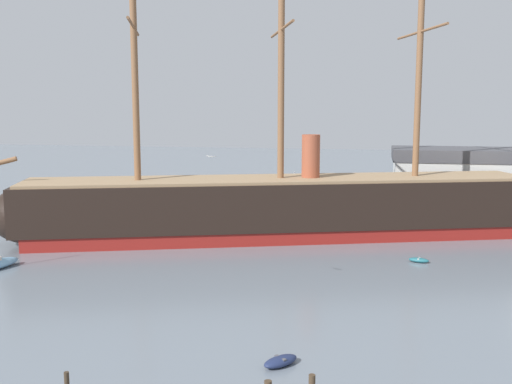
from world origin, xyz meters
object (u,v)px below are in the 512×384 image
(dinghy_alongside_stern, at_px, (419,260))
(sailboat_distant_centre, at_px, (293,207))
(tall_ship, at_px, (280,206))
(seagull_in_flight, at_px, (211,157))
(dinghy_foreground_right, at_px, (280,361))

(dinghy_alongside_stern, xyz_separation_m, sailboat_distant_centre, (-16.65, 27.46, 0.26))
(tall_ship, distance_m, dinghy_alongside_stern, 18.19)
(dinghy_alongside_stern, relative_size, sailboat_distant_centre, 0.36)
(tall_ship, xyz_separation_m, sailboat_distant_centre, (-1.05, 18.82, -3.33))
(tall_ship, height_order, seagull_in_flight, tall_ship)
(sailboat_distant_centre, distance_m, seagull_in_flight, 44.72)
(sailboat_distant_centre, xyz_separation_m, seagull_in_flight, (-0.61, -43.27, 11.28))
(dinghy_alongside_stern, bearing_deg, tall_ship, 151.01)
(tall_ship, relative_size, dinghy_foreground_right, 27.64)
(tall_ship, distance_m, seagull_in_flight, 25.77)
(dinghy_alongside_stern, xyz_separation_m, seagull_in_flight, (-17.26, -15.81, 11.54))
(dinghy_alongside_stern, distance_m, sailboat_distant_centre, 32.11)
(tall_ship, bearing_deg, dinghy_alongside_stern, -28.99)
(dinghy_foreground_right, bearing_deg, tall_ship, 99.03)
(seagull_in_flight, bearing_deg, tall_ship, 86.11)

